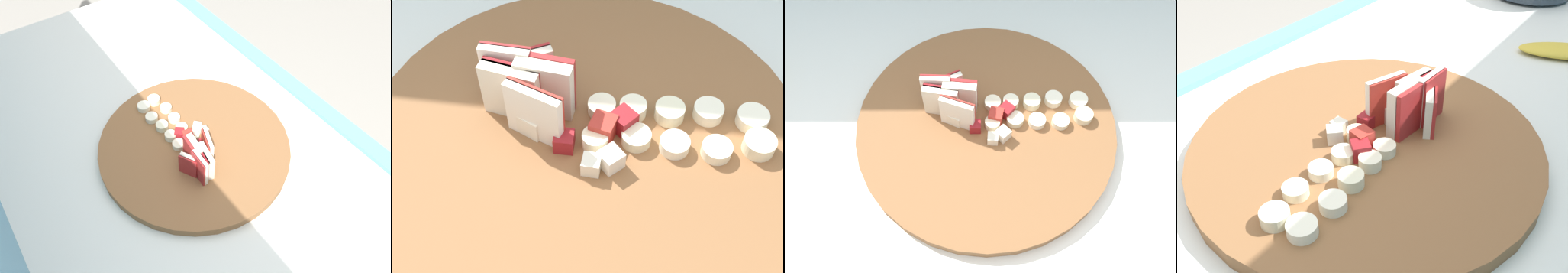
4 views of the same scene
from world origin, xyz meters
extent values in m
plane|color=gray|center=(0.00, 0.00, 0.00)|extent=(10.00, 10.00, 0.00)
cube|color=silver|center=(0.00, 0.00, 0.46)|extent=(1.47, 0.69, 0.91)
cube|color=#4C8EB2|center=(0.00, 0.37, 0.75)|extent=(2.40, 0.04, 1.50)
cylinder|color=brown|center=(0.10, -0.03, 0.92)|extent=(0.39, 0.39, 0.02)
cube|color=#B22D23|center=(0.06, -0.02, 0.96)|extent=(0.05, 0.02, 0.06)
cube|color=white|center=(0.06, -0.03, 0.96)|extent=(0.05, 0.03, 0.06)
cube|color=maroon|center=(0.03, 0.00, 0.96)|extent=(0.05, 0.01, 0.06)
cube|color=beige|center=(0.03, -0.01, 0.96)|extent=(0.05, 0.02, 0.06)
cube|color=#A32323|center=(0.06, 0.01, 0.96)|extent=(0.05, 0.01, 0.06)
cube|color=beige|center=(0.06, 0.00, 0.96)|extent=(0.05, 0.02, 0.06)
cube|color=#A32323|center=(0.03, 0.02, 0.96)|extent=(0.04, 0.01, 0.06)
cube|color=white|center=(0.03, 0.01, 0.96)|extent=(0.04, 0.01, 0.06)
cube|color=#A32323|center=(0.04, 0.03, 0.95)|extent=(0.04, 0.02, 0.05)
cube|color=beige|center=(0.05, 0.02, 0.95)|extent=(0.04, 0.03, 0.05)
cube|color=#B22D23|center=(0.07, 0.00, 0.94)|extent=(0.02, 0.02, 0.02)
cube|color=white|center=(0.12, -0.05, 0.94)|extent=(0.02, 0.02, 0.02)
cube|color=maroon|center=(0.13, -0.01, 0.94)|extent=(0.03, 0.03, 0.02)
cube|color=#EFE5CC|center=(0.11, -0.06, 0.94)|extent=(0.02, 0.02, 0.02)
cube|color=#B22D23|center=(0.11, -0.02, 0.94)|extent=(0.02, 0.02, 0.02)
cube|color=#EFE5CC|center=(0.05, -0.02, 0.94)|extent=(0.03, 0.03, 0.02)
cube|color=maroon|center=(0.08, -0.04, 0.94)|extent=(0.02, 0.02, 0.02)
cylinder|color=beige|center=(0.11, -0.03, 0.94)|extent=(0.02, 0.02, 0.01)
cylinder|color=beige|center=(0.14, -0.02, 0.94)|extent=(0.03, 0.03, 0.01)
cylinder|color=white|center=(0.18, -0.03, 0.94)|extent=(0.03, 0.03, 0.01)
cylinder|color=#F4EAC6|center=(0.21, -0.03, 0.94)|extent=(0.03, 0.03, 0.01)
cylinder|color=beige|center=(0.25, -0.02, 0.94)|extent=(0.03, 0.03, 0.01)
cylinder|color=#F4EAC6|center=(0.11, 0.01, 0.94)|extent=(0.02, 0.02, 0.01)
cylinder|color=#F4EAC6|center=(0.14, 0.01, 0.94)|extent=(0.02, 0.02, 0.01)
cylinder|color=beige|center=(0.17, 0.01, 0.94)|extent=(0.03, 0.03, 0.01)
cylinder|color=white|center=(0.20, 0.01, 0.94)|extent=(0.03, 0.03, 0.01)
cylinder|color=white|center=(0.24, 0.01, 0.94)|extent=(0.03, 0.03, 0.01)
camera|label=1|loc=(-0.30, 0.25, 1.53)|focal=34.61mm
camera|label=2|loc=(0.14, -0.31, 1.32)|focal=50.97mm
camera|label=3|loc=(0.09, -0.34, 1.44)|focal=36.13mm
camera|label=4|loc=(0.40, 0.20, 1.22)|focal=38.86mm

